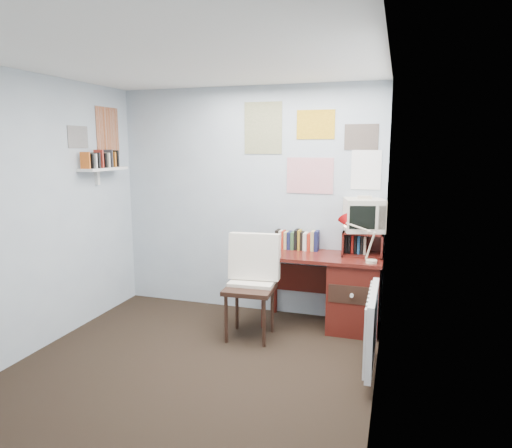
% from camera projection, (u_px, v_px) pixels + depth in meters
% --- Properties ---
extents(ground, '(3.50, 3.50, 0.00)m').
position_uv_depth(ground, '(179.00, 381.00, 3.67)').
color(ground, black).
rests_on(ground, ground).
extents(back_wall, '(3.00, 0.02, 2.50)m').
position_uv_depth(back_wall, '(248.00, 201.00, 5.10)').
color(back_wall, silver).
rests_on(back_wall, ground).
extents(left_wall, '(0.02, 3.50, 2.50)m').
position_uv_depth(left_wall, '(17.00, 219.00, 3.89)').
color(left_wall, silver).
rests_on(left_wall, ground).
extents(right_wall, '(0.02, 3.50, 2.50)m').
position_uv_depth(right_wall, '(379.00, 240.00, 3.01)').
color(right_wall, silver).
rests_on(right_wall, ground).
extents(ceiling, '(3.00, 3.50, 0.02)m').
position_uv_depth(ceiling, '(169.00, 55.00, 3.24)').
color(ceiling, white).
rests_on(ceiling, back_wall).
extents(desk, '(1.20, 0.55, 0.76)m').
position_uv_depth(desk, '(348.00, 291.00, 4.64)').
color(desk, '#531913').
rests_on(desk, ground).
extents(desk_chair, '(0.52, 0.50, 0.98)m').
position_uv_depth(desk_chair, '(250.00, 289.00, 4.42)').
color(desk_chair, black).
rests_on(desk_chair, ground).
extents(desk_lamp, '(0.33, 0.30, 0.39)m').
position_uv_depth(desk_lamp, '(372.00, 243.00, 4.32)').
color(desk_lamp, '#B30B0F').
rests_on(desk_lamp, desk).
extents(tv_riser, '(0.40, 0.30, 0.25)m').
position_uv_depth(tv_riser, '(363.00, 243.00, 4.63)').
color(tv_riser, '#531913').
rests_on(tv_riser, desk).
extents(crt_tv, '(0.45, 0.43, 0.36)m').
position_uv_depth(crt_tv, '(364.00, 213.00, 4.60)').
color(crt_tv, beige).
rests_on(crt_tv, tv_riser).
extents(book_row, '(0.60, 0.14, 0.22)m').
position_uv_depth(book_row, '(303.00, 240.00, 4.88)').
color(book_row, '#531913').
rests_on(book_row, desk).
extents(radiator, '(0.09, 0.80, 0.60)m').
position_uv_depth(radiator, '(372.00, 327.00, 3.68)').
color(radiator, white).
rests_on(radiator, right_wall).
extents(wall_shelf, '(0.20, 0.62, 0.24)m').
position_uv_depth(wall_shelf, '(103.00, 169.00, 4.84)').
color(wall_shelf, white).
rests_on(wall_shelf, left_wall).
extents(posters_back, '(1.20, 0.01, 0.90)m').
position_uv_depth(posters_back, '(310.00, 147.00, 4.78)').
color(posters_back, white).
rests_on(posters_back, back_wall).
extents(posters_left, '(0.01, 0.70, 0.60)m').
position_uv_depth(posters_left, '(93.00, 133.00, 4.80)').
color(posters_left, white).
rests_on(posters_left, left_wall).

